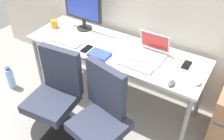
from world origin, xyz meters
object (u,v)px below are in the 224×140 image
(office_chair_left, at_px, (56,98))
(desktop_monitor, at_px, (83,9))
(water_bottle_on_floor, at_px, (10,78))
(office_chair_right, at_px, (102,120))
(open_laptop, at_px, (151,51))
(coffee_mug, at_px, (54,24))

(office_chair_left, relative_size, desktop_monitor, 1.96)
(water_bottle_on_floor, distance_m, desktop_monitor, 1.29)
(office_chair_right, distance_m, open_laptop, 0.83)
(office_chair_right, relative_size, open_laptop, 3.03)
(open_laptop, xyz_separation_m, coffee_mug, (-1.21, -0.06, -0.01))
(office_chair_right, height_order, open_laptop, open_laptop)
(open_laptop, bearing_deg, water_bottle_on_floor, -160.83)
(water_bottle_on_floor, distance_m, open_laptop, 1.83)
(office_chair_right, bearing_deg, coffee_mug, 148.34)
(water_bottle_on_floor, bearing_deg, desktop_monitor, 42.74)
(office_chair_left, xyz_separation_m, coffee_mug, (-0.56, 0.68, 0.36))
(office_chair_left, bearing_deg, water_bottle_on_floor, 169.59)
(open_laptop, bearing_deg, office_chair_left, -131.49)
(office_chair_left, bearing_deg, open_laptop, 48.51)
(open_laptop, bearing_deg, desktop_monitor, 173.47)
(office_chair_right, height_order, water_bottle_on_floor, office_chair_right)
(office_chair_left, xyz_separation_m, desktop_monitor, (-0.24, 0.84, 0.57))
(desktop_monitor, relative_size, open_laptop, 1.55)
(coffee_mug, bearing_deg, desktop_monitor, 26.54)
(office_chair_left, height_order, office_chair_right, same)
(water_bottle_on_floor, height_order, coffee_mug, coffee_mug)
(office_chair_right, bearing_deg, water_bottle_on_floor, 173.27)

